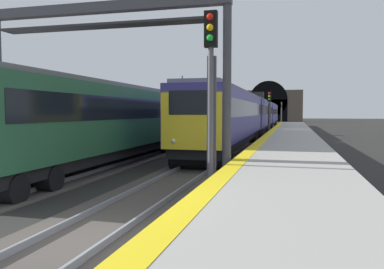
{
  "coord_description": "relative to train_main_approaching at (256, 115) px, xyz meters",
  "views": [
    {
      "loc": [
        -6.68,
        -4.17,
        2.63
      ],
      "look_at": [
        14.0,
        1.16,
        1.4
      ],
      "focal_mm": 36.6,
      "sensor_mm": 36.0,
      "label": 1
    }
  ],
  "objects": [
    {
      "name": "ground_plane",
      "position": [
        -39.97,
        0.0,
        -2.34
      ],
      "size": [
        320.0,
        320.0,
        0.0
      ],
      "primitive_type": "plane",
      "color": "black"
    },
    {
      "name": "platform_right",
      "position": [
        -39.97,
        -4.05,
        -1.8
      ],
      "size": [
        112.0,
        3.53,
        1.08
      ],
      "primitive_type": "cube",
      "color": "#9E9B93",
      "rests_on": "ground_plane"
    },
    {
      "name": "platform_right_edge_strip",
      "position": [
        -39.97,
        -2.54,
        -1.25
      ],
      "size": [
        112.0,
        0.5,
        0.01
      ],
      "primitive_type": "cube",
      "color": "yellow",
      "rests_on": "platform_right"
    },
    {
      "name": "track_main_line",
      "position": [
        -39.97,
        0.0,
        -2.3
      ],
      "size": [
        160.0,
        3.11,
        0.21
      ],
      "color": "#423D38",
      "rests_on": "ground_plane"
    },
    {
      "name": "train_main_approaching",
      "position": [
        0.0,
        0.0,
        0.0
      ],
      "size": [
        62.07,
        2.83,
        4.98
      ],
      "rotation": [
        0.0,
        0.0,
        3.14
      ],
      "color": "navy",
      "rests_on": "ground_plane"
    },
    {
      "name": "train_adjacent_platform",
      "position": [
        -19.98,
        4.61,
        -0.05
      ],
      "size": [
        36.73,
        2.95,
        4.88
      ],
      "rotation": [
        0.0,
        0.0,
        0.01
      ],
      "color": "#235638",
      "rests_on": "ground_plane"
    },
    {
      "name": "railway_signal_near",
      "position": [
        -35.36,
        -1.83,
        1.01
      ],
      "size": [
        0.39,
        0.38,
        5.56
      ],
      "rotation": [
        0.0,
        0.0,
        3.14
      ],
      "color": "#4C4C54",
      "rests_on": "ground_plane"
    },
    {
      "name": "railway_signal_mid",
      "position": [
        -5.53,
        -1.83,
        0.56
      ],
      "size": [
        0.39,
        0.38,
        4.75
      ],
      "rotation": [
        0.0,
        0.0,
        3.14
      ],
      "color": "#4C4C54",
      "rests_on": "ground_plane"
    },
    {
      "name": "railway_signal_far",
      "position": [
        40.05,
        -1.83,
        0.64
      ],
      "size": [
        0.39,
        0.38,
        4.88
      ],
      "rotation": [
        0.0,
        0.0,
        3.14
      ],
      "color": "#4C4C54",
      "rests_on": "ground_plane"
    },
    {
      "name": "overhead_signal_gantry",
      "position": [
        -34.01,
        2.31,
        2.61
      ],
      "size": [
        0.7,
        9.07,
        6.44
      ],
      "color": "#3F3F47",
      "rests_on": "ground_plane"
    },
    {
      "name": "tunnel_portal",
      "position": [
        63.67,
        2.31,
        2.0
      ],
      "size": [
        2.78,
        18.25,
        11.15
      ],
      "color": "#51473D",
      "rests_on": "ground_plane"
    },
    {
      "name": "catenary_mast_near",
      "position": [
        13.39,
        10.81,
        1.66
      ],
      "size": [
        0.22,
        1.8,
        7.81
      ],
      "color": "#595B60",
      "rests_on": "ground_plane"
    },
    {
      "name": "catenary_mast_far",
      "position": [
        6.13,
        10.79,
        1.62
      ],
      "size": [
        0.22,
        2.44,
        7.66
      ],
      "color": "#595B60",
      "rests_on": "ground_plane"
    }
  ]
}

